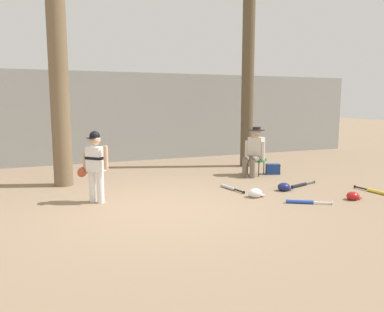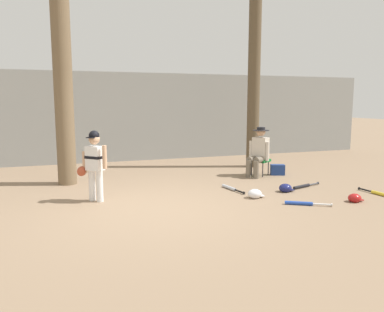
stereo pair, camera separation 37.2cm
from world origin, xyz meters
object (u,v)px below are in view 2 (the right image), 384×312
at_px(bat_black_composite, 304,186).
at_px(bat_yellow_trainer, 380,194).
at_px(folding_stool, 260,161).
at_px(bat_blue_youth, 302,203).
at_px(young_ballplayer, 94,161).
at_px(tree_behind_spectator, 254,71).
at_px(batting_helmet_navy, 285,188).
at_px(seated_spectator, 259,150).
at_px(bat_aluminum_silver, 231,188).
at_px(batting_helmet_white, 255,194).
at_px(batting_helmet_red, 355,198).
at_px(handbag_beside_stool, 278,170).
at_px(tree_near_player, 63,73).

xyz_separation_m(bat_black_composite, bat_yellow_trainer, (1.00, -1.06, 0.00)).
relative_size(folding_stool, bat_blue_youth, 0.77).
bearing_deg(young_ballplayer, folding_stool, 15.76).
relative_size(tree_behind_spectator, batting_helmet_navy, 18.51).
height_order(tree_behind_spectator, seated_spectator, tree_behind_spectator).
bearing_deg(seated_spectator, folding_stool, 33.14).
xyz_separation_m(bat_aluminum_silver, bat_yellow_trainer, (2.55, -1.41, 0.00)).
distance_m(bat_yellow_trainer, batting_helmet_navy, 1.80).
height_order(young_ballplayer, batting_helmet_white, young_ballplayer).
relative_size(bat_yellow_trainer, batting_helmet_red, 2.83).
distance_m(handbag_beside_stool, bat_yellow_trainer, 2.60).
xyz_separation_m(folding_stool, bat_black_composite, (0.21, -1.50, -0.33)).
bearing_deg(batting_helmet_navy, seated_spectator, 80.02).
bearing_deg(batting_helmet_navy, handbag_beside_stool, 62.99).
height_order(tree_near_player, bat_aluminum_silver, tree_near_player).
height_order(folding_stool, batting_helmet_red, folding_stool).
distance_m(batting_helmet_navy, batting_helmet_red, 1.33).
xyz_separation_m(tree_behind_spectator, bat_yellow_trainer, (0.76, -3.81, -2.60)).
relative_size(batting_helmet_navy, batting_helmet_red, 1.08).
bearing_deg(batting_helmet_red, bat_aluminum_silver, 136.54).
bearing_deg(batting_helmet_white, young_ballplayer, 164.93).
distance_m(tree_near_player, folding_stool, 5.00).
xyz_separation_m(seated_spectator, handbag_beside_stool, (0.54, -0.02, -0.51)).
bearing_deg(tree_near_player, bat_black_composite, -23.67).
xyz_separation_m(batting_helmet_navy, batting_helmet_white, (-0.83, -0.23, 0.00)).
bearing_deg(seated_spectator, young_ballplayer, -164.65).
bearing_deg(bat_blue_youth, bat_aluminum_silver, 114.65).
relative_size(bat_black_composite, bat_aluminum_silver, 1.05).
relative_size(bat_yellow_trainer, batting_helmet_white, 2.54).
bearing_deg(bat_black_composite, folding_stool, 97.92).
height_order(folding_stool, bat_black_composite, folding_stool).
relative_size(folding_stool, seated_spectator, 0.46).
bearing_deg(batting_helmet_white, seated_spectator, 59.24).
height_order(tree_near_player, handbag_beside_stool, tree_near_player).
relative_size(seated_spectator, batting_helmet_red, 4.18).
bearing_deg(batting_helmet_navy, batting_helmet_white, -164.20).
height_order(young_ballplayer, bat_blue_youth, young_ballplayer).
bearing_deg(young_ballplayer, batting_helmet_navy, -8.32).
distance_m(bat_aluminum_silver, batting_helmet_navy, 1.11).
bearing_deg(handbag_beside_stool, tree_near_player, 172.49).
relative_size(seated_spectator, batting_helmet_white, 3.74).
bearing_deg(tree_near_player, bat_yellow_trainer, -28.70).
relative_size(tree_behind_spectator, batting_helmet_white, 17.97).
relative_size(folding_stool, batting_helmet_navy, 1.78).
height_order(handbag_beside_stool, batting_helmet_red, handbag_beside_stool).
bearing_deg(bat_yellow_trainer, bat_black_composite, 133.25).
distance_m(bat_yellow_trainer, batting_helmet_red, 0.86).
bearing_deg(bat_black_composite, tree_near_player, 156.33).
relative_size(folding_stool, batting_helmet_white, 1.73).
distance_m(handbag_beside_stool, bat_black_composite, 1.44).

